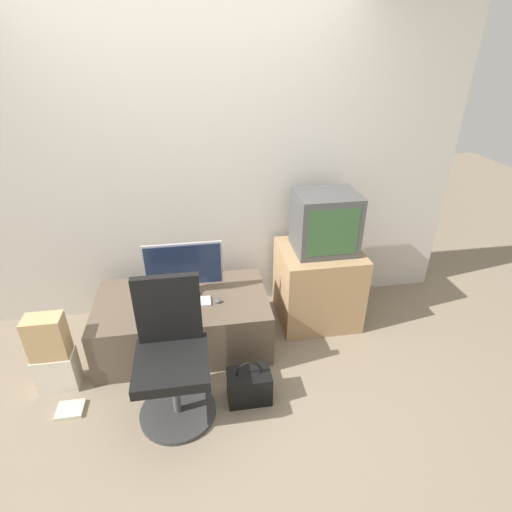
{
  "coord_description": "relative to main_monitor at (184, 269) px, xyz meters",
  "views": [
    {
      "loc": [
        -0.01,
        -1.79,
        2.15
      ],
      "look_at": [
        0.42,
        0.89,
        0.68
      ],
      "focal_mm": 28.0,
      "sensor_mm": 36.0,
      "label": 1
    }
  ],
  "objects": [
    {
      "name": "cardboard_box_upper",
      "position": [
        -0.9,
        -0.4,
        -0.2
      ],
      "size": [
        0.24,
        0.15,
        0.31
      ],
      "color": "tan",
      "rests_on": "cardboard_box_lower"
    },
    {
      "name": "ground_plane",
      "position": [
        0.14,
        -0.84,
        -0.64
      ],
      "size": [
        12.0,
        12.0,
        0.0
      ],
      "primitive_type": "plane",
      "color": "#7F705B"
    },
    {
      "name": "cardboard_box_lower",
      "position": [
        -0.9,
        -0.4,
        -0.49
      ],
      "size": [
        0.26,
        0.16,
        0.28
      ],
      "color": "beige",
      "rests_on": "ground_plane"
    },
    {
      "name": "handbag",
      "position": [
        0.39,
        -0.72,
        -0.52
      ],
      "size": [
        0.29,
        0.18,
        0.33
      ],
      "color": "black",
      "rests_on": "ground_plane"
    },
    {
      "name": "mouse",
      "position": [
        0.24,
        -0.17,
        -0.2
      ],
      "size": [
        0.05,
        0.04,
        0.03
      ],
      "color": "#4C4C51",
      "rests_on": "desk"
    },
    {
      "name": "office_chair",
      "position": [
        -0.09,
        -0.71,
        -0.23
      ],
      "size": [
        0.49,
        0.49,
        0.93
      ],
      "color": "#333333",
      "rests_on": "ground_plane"
    },
    {
      "name": "main_monitor",
      "position": [
        0.0,
        0.0,
        0.0
      ],
      "size": [
        0.58,
        0.22,
        0.43
      ],
      "color": "#B2B2B7",
      "rests_on": "desk"
    },
    {
      "name": "crt_tv",
      "position": [
        1.11,
        0.11,
        0.26
      ],
      "size": [
        0.47,
        0.41,
        0.47
      ],
      "color": "#474747",
      "rests_on": "side_stand"
    },
    {
      "name": "wall_back",
      "position": [
        0.14,
        0.48,
        0.66
      ],
      "size": [
        4.4,
        0.05,
        2.6
      ],
      "color": "beige",
      "rests_on": "ground_plane"
    },
    {
      "name": "book",
      "position": [
        -0.79,
        -0.64,
        -0.62
      ],
      "size": [
        0.17,
        0.15,
        0.02
      ],
      "color": "beige",
      "rests_on": "ground_plane"
    },
    {
      "name": "side_stand",
      "position": [
        1.09,
        0.1,
        -0.31
      ],
      "size": [
        0.65,
        0.59,
        0.66
      ],
      "color": "#A37F56",
      "rests_on": "ground_plane"
    },
    {
      "name": "keyboard",
      "position": [
        0.02,
        -0.15,
        -0.2
      ],
      "size": [
        0.32,
        0.12,
        0.01
      ],
      "color": "silver",
      "rests_on": "desk"
    },
    {
      "name": "desk",
      "position": [
        -0.04,
        -0.08,
        -0.42
      ],
      "size": [
        1.3,
        0.73,
        0.43
      ],
      "color": "brown",
      "rests_on": "ground_plane"
    }
  ]
}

